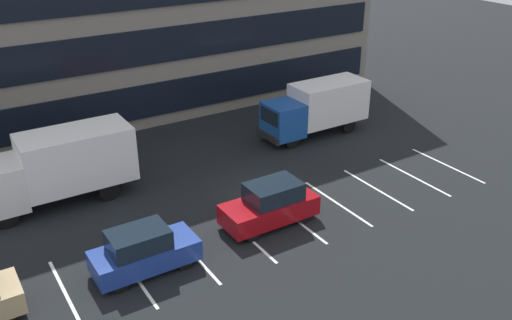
# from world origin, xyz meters

# --- Properties ---
(ground_plane) EXTENTS (120.00, 120.00, 0.00)m
(ground_plane) POSITION_xyz_m (0.00, 0.00, 0.00)
(ground_plane) COLOR black
(lot_markings) EXTENTS (22.54, 5.40, 0.01)m
(lot_markings) POSITION_xyz_m (0.00, -3.07, 0.00)
(lot_markings) COLOR silver
(lot_markings) RESTS_ON ground_plane
(box_truck_blue) EXTENTS (7.40, 2.45, 3.43)m
(box_truck_blue) POSITION_xyz_m (7.57, 4.91, 1.93)
(box_truck_blue) COLOR #194799
(box_truck_blue) RESTS_ON ground_plane
(box_truck_white) EXTENTS (8.10, 2.68, 3.76)m
(box_truck_white) POSITION_xyz_m (-9.24, 4.72, 2.11)
(box_truck_white) COLOR white
(box_truck_white) RESTS_ON ground_plane
(suv_maroon) EXTENTS (4.71, 2.00, 2.13)m
(suv_maroon) POSITION_xyz_m (-1.21, -2.83, 1.03)
(suv_maroon) COLOR maroon
(suv_maroon) RESTS_ON ground_plane
(suv_navy) EXTENTS (4.49, 1.91, 2.03)m
(suv_navy) POSITION_xyz_m (-7.87, -3.16, 0.98)
(suv_navy) COLOR navy
(suv_navy) RESTS_ON ground_plane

